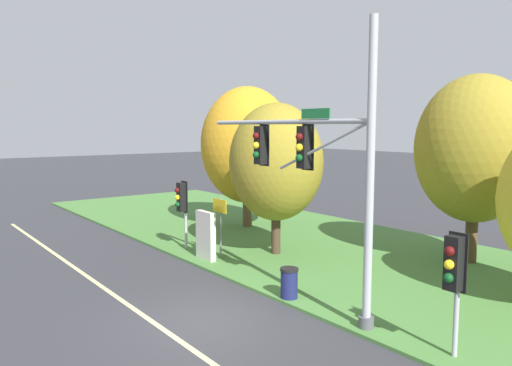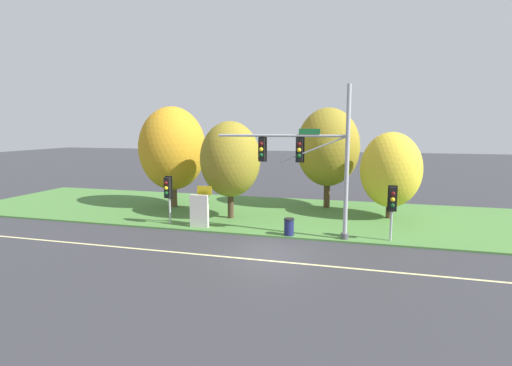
{
  "view_description": "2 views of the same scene",
  "coord_description": "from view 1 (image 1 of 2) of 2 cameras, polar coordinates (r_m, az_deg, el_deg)",
  "views": [
    {
      "loc": [
        11.35,
        -6.9,
        5.29
      ],
      "look_at": [
        -1.48,
        2.94,
        3.45
      ],
      "focal_mm": 35.0,
      "sensor_mm": 36.0,
      "label": 1
    },
    {
      "loc": [
        4.19,
        -17.73,
        5.87
      ],
      "look_at": [
        -1.63,
        3.17,
        2.82
      ],
      "focal_mm": 28.0,
      "sensor_mm": 36.0,
      "label": 2
    }
  ],
  "objects": [
    {
      "name": "ground_plane",
      "position": [
        14.3,
        -5.95,
        -15.27
      ],
      "size": [
        160.0,
        160.0,
        0.0
      ],
      "primitive_type": "plane",
      "color": "#333338"
    },
    {
      "name": "lane_stripe",
      "position": [
        13.76,
        -10.39,
        -16.22
      ],
      "size": [
        36.0,
        0.16,
        0.01
      ],
      "primitive_type": "cube",
      "color": "beige",
      "rests_on": "ground"
    },
    {
      "name": "grass_verge",
      "position": [
        19.64,
        15.31,
        -9.23
      ],
      "size": [
        48.0,
        11.5,
        0.1
      ],
      "primitive_type": "cube",
      "color": "#477A38",
      "rests_on": "ground"
    },
    {
      "name": "traffic_signal_mast",
      "position": [
        14.0,
        7.18,
        2.48
      ],
      "size": [
        7.09,
        0.49,
        7.89
      ],
      "color": "#9EA0A5",
      "rests_on": "grass_verge"
    },
    {
      "name": "pedestrian_signal_near_kerb",
      "position": [
        21.26,
        -8.47,
        -2.02
      ],
      "size": [
        0.46,
        0.55,
        2.9
      ],
      "color": "#9EA0A5",
      "rests_on": "grass_verge"
    },
    {
      "name": "pedestrian_signal_further_along",
      "position": [
        11.98,
        21.69,
        -9.2
      ],
      "size": [
        0.46,
        0.55,
        2.87
      ],
      "color": "#9EA0A5",
      "rests_on": "grass_verge"
    },
    {
      "name": "route_sign_post",
      "position": [
        19.82,
        -4.13,
        -3.92
      ],
      "size": [
        0.92,
        0.08,
        2.38
      ],
      "color": "slate",
      "rests_on": "grass_verge"
    },
    {
      "name": "tree_nearest_road",
      "position": [
        25.72,
        -1.01,
        4.34
      ],
      "size": [
        4.78,
        4.78,
        7.23
      ],
      "color": "brown",
      "rests_on": "grass_verge"
    },
    {
      "name": "tree_left_of_mast",
      "position": [
        20.14,
        2.32,
        2.38
      ],
      "size": [
        3.81,
        3.81,
        6.15
      ],
      "color": "#423021",
      "rests_on": "grass_verge"
    },
    {
      "name": "tree_behind_signpost",
      "position": [
        20.49,
        23.81,
        3.55
      ],
      "size": [
        4.46,
        4.46,
        7.14
      ],
      "color": "#4C3823",
      "rests_on": "grass_verge"
    },
    {
      "name": "info_kiosk",
      "position": [
        19.7,
        -5.78,
        -6.0
      ],
      "size": [
        1.1,
        0.24,
        1.9
      ],
      "color": "beige",
      "rests_on": "grass_verge"
    },
    {
      "name": "trash_bin",
      "position": [
        15.46,
        3.81,
        -11.31
      ],
      "size": [
        0.56,
        0.56,
        0.93
      ],
      "color": "#191E4C",
      "rests_on": "grass_verge"
    }
  ]
}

